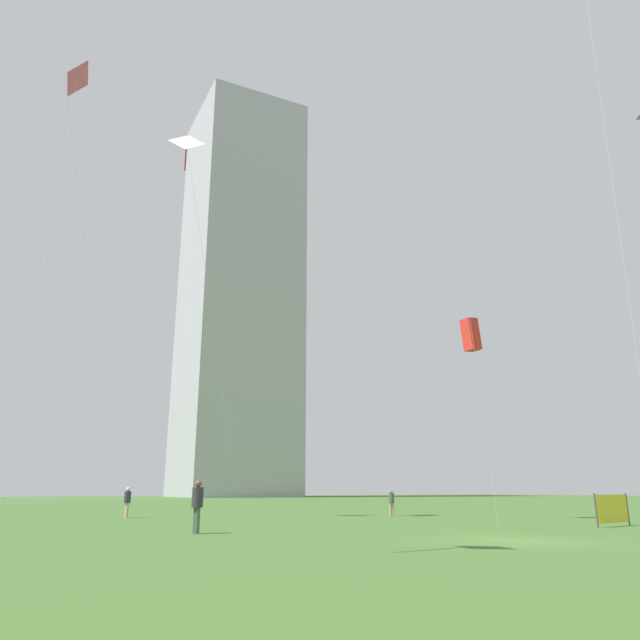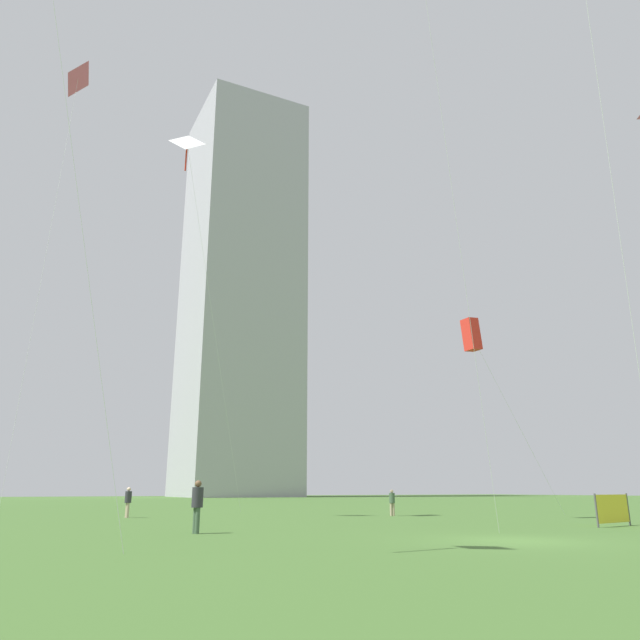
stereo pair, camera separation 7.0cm
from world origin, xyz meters
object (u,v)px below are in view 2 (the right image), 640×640
Objects in this scene: person_standing_1 at (197,503)px; event_banner at (613,509)px; kite_flying_7 at (471,335)px; person_standing_2 at (128,500)px; person_standing_0 at (392,501)px; kite_flying_4 at (188,145)px; kite_flying_0 at (77,83)px; distant_highrise_0 at (241,291)px.

person_standing_1 reaches higher than event_banner.
kite_flying_7 is at bearing 92.48° from person_standing_1.
person_standing_2 is at bearing 171.24° from person_standing_1.
kite_flying_7 is at bearing 121.10° from person_standing_0.
person_standing_1 is at bearing 164.63° from event_banner.
kite_flying_7 is at bearing -28.93° from kite_flying_4.
kite_flying_0 is at bearing 8.03° from person_standing_0.
kite_flying_0 is at bearing -165.54° from person_standing_1.
kite_flying_4 is at bearing 12.12° from person_standing_0.
kite_flying_0 is 9.46× the size of event_banner.
event_banner is (15.48, -15.38, -21.56)m from kite_flying_4.
distant_highrise_0 is (27.41, 103.84, 37.49)m from kite_flying_7.
event_banner is (22.01, -17.74, -25.18)m from kite_flying_0.
distant_highrise_0 is at bearing -86.63° from person_standing_0.
kite_flying_0 is at bearing 153.71° from kite_flying_7.
kite_flying_7 is 0.12× the size of distant_highrise_0.
distant_highrise_0 is at bearing 76.42° from event_banner.
event_banner is (1.88, -13.55, -0.16)m from person_standing_0.
kite_flying_7 is 11.80m from event_banner.
person_standing_0 is at bearing 63.34° from person_standing_2.
person_standing_1 is at bearing 49.69° from person_standing_0.
kite_flying_4 reaches higher than person_standing_1.
kite_flying_0 is 1.16× the size of kite_flying_4.
person_standing_0 is 17.69m from person_standing_1.
kite_flying_4 is at bearing -19.84° from kite_flying_0.
person_standing_1 is 124.07m from distant_highrise_0.
person_standing_0 is 13.68m from event_banner.
person_standing_2 is 0.59× the size of event_banner.
person_standing_1 is 0.02× the size of distant_highrise_0.
distant_highrise_0 is (42.29, 95.61, 25.29)m from kite_flying_4.
person_standing_1 is 28.44m from kite_flying_0.
distant_highrise_0 reaches higher than kite_flying_4.
person_standing_1 is 0.08× the size of kite_flying_4.
person_standing_1 is 17.85m from event_banner.
kite_flying_7 is (21.41, -10.58, -15.82)m from kite_flying_0.
distant_highrise_0 is at bearing 62.37° from kite_flying_0.
kite_flying_0 is (-5.54, -1.27, 24.95)m from person_standing_2.
person_standing_0 is 15.58m from person_standing_2.
event_banner is (-26.81, -110.99, -46.86)m from distant_highrise_0.
person_standing_2 reaches higher than event_banner.
person_standing_0 is at bearing 101.32° from kite_flying_7.
person_standing_2 is (-14.60, 5.46, 0.07)m from person_standing_0.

